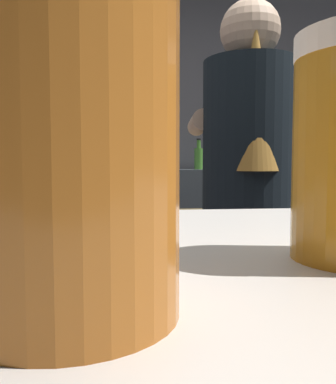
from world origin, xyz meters
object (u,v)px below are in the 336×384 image
object	(u,v)px
pint_glass_near	(70,132)
bottle_hot_sauce	(199,157)
bartender	(248,200)
bottle_soy	(144,159)
chefs_knife	(278,215)
bottle_olive_oil	(132,159)
mixing_bowl	(129,210)

from	to	relation	value
pint_glass_near	bottle_hot_sauce	distance (m)	3.10
bartender	bottle_soy	distance (m)	1.79
chefs_knife	pint_glass_near	xyz separation A→B (m)	(-0.77, -1.71, 0.26)
pint_glass_near	bottle_hot_sauce	size ratio (longest dim) A/B	0.56
pint_glass_near	bottle_olive_oil	size ratio (longest dim) A/B	0.62
chefs_knife	pint_glass_near	distance (m)	1.89
bottle_olive_oil	bottle_hot_sauce	bearing A→B (deg)	-4.10
bottle_soy	bottle_hot_sauce	bearing A→B (deg)	-2.67
bartender	bottle_olive_oil	distance (m)	1.82
bartender	chefs_knife	size ratio (longest dim) A/B	7.25
chefs_knife	pint_glass_near	bearing A→B (deg)	-137.11
bottle_olive_oil	pint_glass_near	bearing A→B (deg)	-92.00
bottle_hot_sauce	bartender	bearing A→B (deg)	-94.89
mixing_bowl	bottle_hot_sauce	size ratio (longest dim) A/B	0.66
bartender	bottle_olive_oil	world-z (taller)	bartender
bartender	pint_glass_near	size ratio (longest dim) A/B	12.69
bottle_hot_sauce	bottle_olive_oil	bearing A→B (deg)	175.90
bottle_soy	bottle_olive_oil	bearing A→B (deg)	168.93
mixing_bowl	bottle_soy	size ratio (longest dim) A/B	0.78
chefs_knife	bottle_olive_oil	distance (m)	1.55
bartender	mixing_bowl	bearing A→B (deg)	44.55
bartender	mixing_bowl	world-z (taller)	bartender
bartender	pint_glass_near	xyz separation A→B (m)	(-0.49, -1.30, 0.15)
pint_glass_near	bottle_soy	xyz separation A→B (m)	(0.20, 3.06, 0.02)
bartender	bottle_hot_sauce	size ratio (longest dim) A/B	7.05
mixing_bowl	bottle_soy	bearing A→B (deg)	83.25
chefs_knife	bottle_hot_sauce	distance (m)	1.37
chefs_knife	mixing_bowl	bearing A→B (deg)	145.82
bottle_hot_sauce	pint_glass_near	bearing A→B (deg)	-101.88
chefs_knife	bottle_hot_sauce	xyz separation A→B (m)	(-0.13, 1.33, 0.30)
pint_glass_near	bottle_olive_oil	world-z (taller)	bottle_olive_oil
mixing_bowl	bottle_olive_oil	bearing A→B (deg)	87.52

